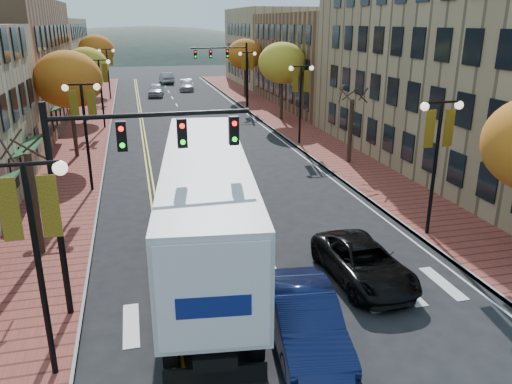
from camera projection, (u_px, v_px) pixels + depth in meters
ground at (316, 337)px, 15.26m from camera, size 200.00×200.00×0.00m
sidewalk_left at (86, 132)px, 43.05m from camera, size 4.00×85.00×0.15m
sidewalk_right at (286, 123)px, 47.12m from camera, size 4.00×85.00×0.15m
building_left_far at (35, 56)px, 65.90m from camera, size 12.00×26.00×9.50m
building_right_near at (507, 49)px, 31.71m from camera, size 15.00×28.00×15.00m
building_right_mid at (342, 60)px, 56.40m from camera, size 15.00×24.00×10.00m
building_right_far at (285, 46)px, 76.44m from camera, size 15.00×20.00×11.00m
tree_left_a at (35, 204)px, 19.84m from camera, size 0.28×0.28×4.20m
tree_left_b at (68, 80)px, 33.50m from camera, size 4.48×4.48×7.21m
tree_left_c at (86, 66)px, 48.32m from camera, size 4.16×4.16×6.69m
tree_left_d at (96, 50)px, 64.68m from camera, size 4.61×4.61×7.42m
tree_right_b at (350, 131)px, 33.10m from camera, size 0.28×0.28×4.20m
tree_right_c at (282, 63)px, 46.76m from camera, size 4.48×4.48×7.21m
tree_right_d at (245, 54)px, 61.50m from camera, size 4.35×4.35×7.00m
lamp_left_a at (33, 231)px, 12.17m from camera, size 1.96×0.36×6.05m
lamp_left_b at (84, 117)px, 26.86m from camera, size 1.96×0.36×6.05m
lamp_left_c at (100, 80)px, 43.40m from camera, size 1.96×0.36×6.05m
lamp_left_d at (107, 64)px, 59.93m from camera, size 1.96×0.36×6.05m
lamp_right_a at (438, 143)px, 21.07m from camera, size 1.96×0.36×6.05m
lamp_right_b at (301, 89)px, 37.61m from camera, size 1.96×0.36×6.05m
lamp_right_c at (247, 69)px, 54.14m from camera, size 1.96×0.36×6.05m
traffic_mast_near at (118, 168)px, 15.17m from camera, size 6.10×0.35×7.00m
traffic_mast_far at (229, 63)px, 53.47m from camera, size 6.10×0.34×7.00m
semi_truck at (205, 190)px, 20.24m from camera, size 5.09×18.37×4.54m
navy_sedan at (304, 320)px, 14.61m from camera, size 2.40×5.43×1.73m
black_suv at (363, 263)px, 18.39m from camera, size 2.57×5.27×1.44m
car_far_white at (156, 90)px, 64.18m from camera, size 2.31×4.84×1.60m
car_far_silver at (186, 85)px, 69.51m from camera, size 2.34×4.90×1.38m
car_far_oncoming at (167, 78)px, 77.51m from camera, size 2.12×5.09×1.64m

